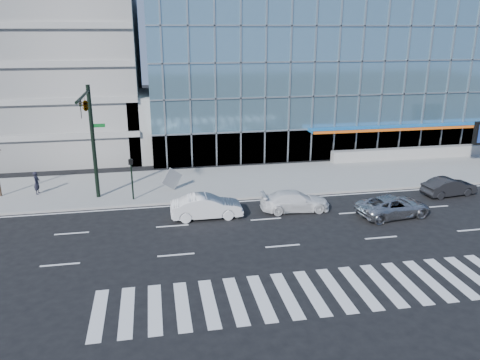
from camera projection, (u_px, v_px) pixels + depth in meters
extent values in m
plane|color=black|center=(266.00, 219.00, 30.18)|extent=(160.00, 160.00, 0.00)
cube|color=gray|center=(242.00, 181.00, 37.64)|extent=(120.00, 8.00, 0.15)
cube|color=#6693AA|center=(331.00, 67.00, 54.67)|extent=(42.00, 26.00, 15.00)
cube|color=gray|center=(18.00, 47.00, 47.92)|extent=(24.00, 24.00, 20.00)
cube|color=gray|center=(162.00, 124.00, 45.04)|extent=(6.00, 8.00, 6.00)
cube|color=gray|center=(479.00, 150.00, 45.05)|extent=(30.00, 0.80, 1.00)
cylinder|color=black|center=(93.00, 143.00, 32.58)|extent=(0.28, 0.28, 8.00)
cylinder|color=black|center=(83.00, 96.00, 28.86)|extent=(0.18, 5.60, 0.18)
imported|color=black|center=(81.00, 109.00, 27.74)|extent=(0.18, 0.22, 1.10)
imported|color=black|center=(85.00, 104.00, 29.79)|extent=(0.48, 2.24, 0.90)
cube|color=#0C591E|center=(98.00, 126.00, 32.29)|extent=(0.90, 0.05, 0.25)
cylinder|color=black|center=(132.00, 179.00, 32.85)|extent=(0.12, 0.12, 3.00)
cube|color=black|center=(131.00, 162.00, 32.31)|extent=(0.30, 0.25, 0.35)
imported|color=#B3B4B8|center=(393.00, 206.00, 30.49)|extent=(5.16, 2.89, 1.36)
imported|color=white|center=(295.00, 201.00, 31.44)|extent=(4.74, 2.12, 1.35)
imported|color=white|center=(206.00, 207.00, 30.21)|extent=(4.62, 1.62, 1.52)
imported|color=black|center=(449.00, 187.00, 34.32)|extent=(4.20, 1.93, 1.33)
imported|color=black|center=(37.00, 183.00, 34.16)|extent=(0.50, 0.68, 1.70)
cube|color=#949494|center=(172.00, 179.00, 34.85)|extent=(1.59, 0.99, 1.82)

